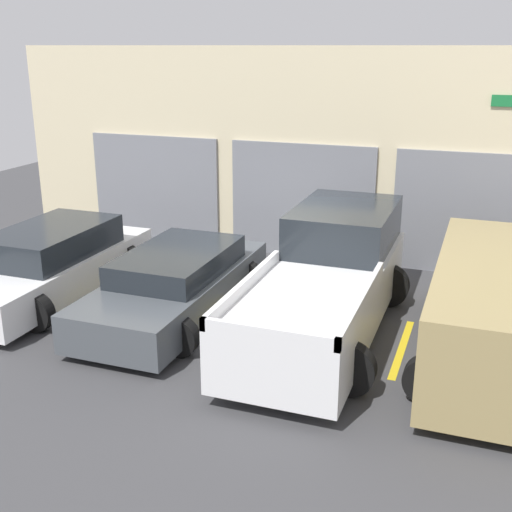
% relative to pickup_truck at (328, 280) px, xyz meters
% --- Properties ---
extents(ground_plane, '(28.00, 28.00, 0.00)m').
position_rel_pickup_truck_xyz_m(ground_plane, '(-1.34, 0.70, -0.87)').
color(ground_plane, '#3D3D3F').
extents(shophouse_building, '(14.65, 0.68, 4.62)m').
position_rel_pickup_truck_xyz_m(shophouse_building, '(-1.35, 3.99, 1.39)').
color(shophouse_building, beige).
rests_on(shophouse_building, ground).
extents(pickup_truck, '(2.41, 5.51, 1.88)m').
position_rel_pickup_truck_xyz_m(pickup_truck, '(0.00, 0.00, 0.00)').
color(pickup_truck, white).
rests_on(pickup_truck, ground).
extents(sedan_white, '(2.21, 4.72, 1.34)m').
position_rel_pickup_truck_xyz_m(sedan_white, '(-5.35, -0.31, -0.24)').
color(sedan_white, white).
rests_on(sedan_white, ground).
extents(sedan_side, '(2.28, 4.99, 1.59)m').
position_rel_pickup_truck_xyz_m(sedan_side, '(2.68, -0.34, -0.01)').
color(sedan_side, '#9E8956').
rests_on(sedan_side, ground).
extents(van_right, '(2.20, 4.67, 1.18)m').
position_rel_pickup_truck_xyz_m(van_right, '(-2.68, -0.32, -0.30)').
color(van_right, '#474C51').
rests_on(van_right, ground).
extents(parking_stripe_left, '(0.12, 2.20, 0.01)m').
position_rel_pickup_truck_xyz_m(parking_stripe_left, '(-4.02, -0.34, -0.86)').
color(parking_stripe_left, gold).
rests_on(parking_stripe_left, ground).
extents(parking_stripe_centre, '(0.12, 2.20, 0.01)m').
position_rel_pickup_truck_xyz_m(parking_stripe_centre, '(-1.34, -0.34, -0.86)').
color(parking_stripe_centre, gold).
rests_on(parking_stripe_centre, ground).
extents(parking_stripe_right, '(0.12, 2.20, 0.01)m').
position_rel_pickup_truck_xyz_m(parking_stripe_right, '(1.34, -0.34, -0.86)').
color(parking_stripe_right, gold).
rests_on(parking_stripe_right, ground).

